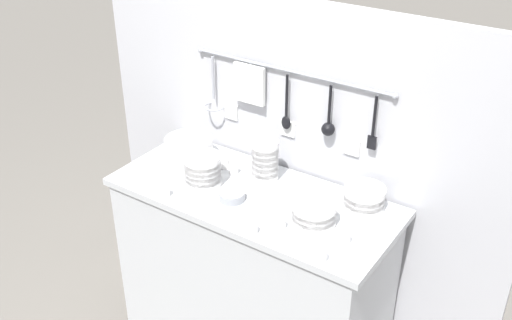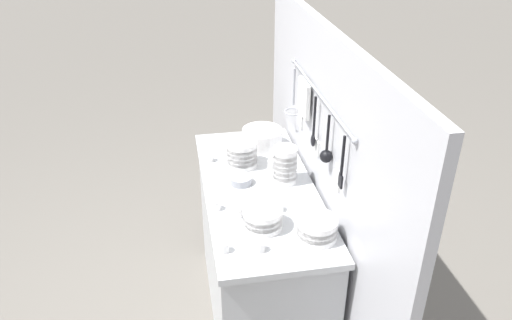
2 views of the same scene
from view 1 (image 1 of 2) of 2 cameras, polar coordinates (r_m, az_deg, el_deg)
name	(u,v)px [view 1 (image 1 of 2)]	position (r m, az deg, el deg)	size (l,w,h in m)	color
counter	(253,275)	(2.74, -0.30, -10.87)	(1.21, 0.53, 0.86)	#B7BABC
back_wall	(289,174)	(2.72, 3.21, -1.38)	(2.01, 0.11, 1.61)	#B2B2B7
bowl_stack_back_corner	(314,213)	(2.29, 5.56, -5.09)	(0.17, 0.17, 0.09)	white
bowl_stack_nested_right	(364,198)	(2.40, 10.27, -3.60)	(0.16, 0.16, 0.09)	white
bowl_stack_tall_left	(203,170)	(2.52, -5.09, -0.94)	(0.16, 0.16, 0.14)	white
bowl_stack_wide_centre	(265,160)	(2.53, 0.87, -0.01)	(0.11, 0.11, 0.19)	white
plate_stack	(189,148)	(2.73, -6.39, 1.10)	(0.22, 0.22, 0.10)	white
steel_mixing_bowl	(232,196)	(2.44, -2.31, -3.42)	(0.11, 0.11, 0.04)	#93969E
cup_centre	(345,238)	(2.22, 8.48, -7.32)	(0.04, 0.04, 0.04)	white
cup_front_left	(281,223)	(2.27, 2.35, -6.02)	(0.04, 0.04, 0.04)	white
cup_beside_plates	(321,256)	(2.13, 6.25, -9.05)	(0.04, 0.04, 0.04)	white
cup_back_right	(234,169)	(2.61, -2.13, -0.84)	(0.04, 0.04, 0.04)	white
cup_edge_far	(289,206)	(2.37, 3.15, -4.41)	(0.04, 0.04, 0.04)	white
cup_edge_near	(225,163)	(2.66, -2.95, -0.31)	(0.04, 0.04, 0.04)	white
cup_back_left	(302,200)	(2.41, 4.38, -3.81)	(0.04, 0.04, 0.04)	white
cup_front_right	(252,228)	(2.24, -0.34, -6.50)	(0.04, 0.04, 0.04)	white
cup_by_caddy	(165,191)	(2.48, -8.67, -2.96)	(0.04, 0.04, 0.04)	white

